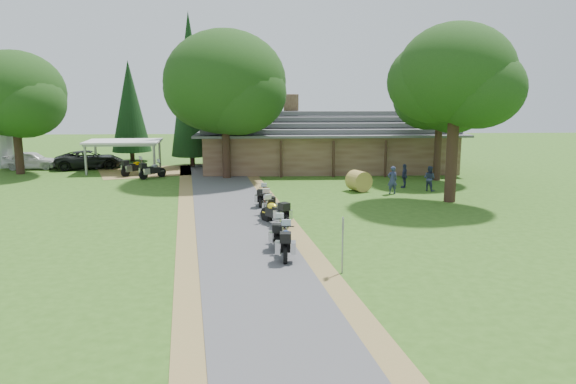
{
  "coord_description": "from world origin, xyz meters",
  "views": [
    {
      "loc": [
        0.84,
        -22.77,
        6.83
      ],
      "look_at": [
        1.94,
        4.98,
        1.6
      ],
      "focal_mm": 35.0,
      "sensor_mm": 36.0,
      "label": 1
    }
  ],
  "objects_px": {
    "motorcycle_row_a": "(286,241)",
    "motorcycle_row_e": "(263,195)",
    "carport": "(124,156)",
    "car_dark_suv": "(89,155)",
    "car_white_sedan": "(31,158)",
    "motorcycle_carport_a": "(134,166)",
    "motorcycle_carport_b": "(152,169)",
    "motorcycle_row_b": "(279,231)",
    "lodge": "(327,140)",
    "motorcycle_row_d": "(268,204)",
    "motorcycle_row_c": "(275,211)",
    "hay_bale": "(359,181)"
  },
  "relations": [
    {
      "from": "motorcycle_row_c",
      "to": "motorcycle_carport_a",
      "type": "bearing_deg",
      "value": 0.34
    },
    {
      "from": "car_white_sedan",
      "to": "motorcycle_row_e",
      "type": "bearing_deg",
      "value": -130.47
    },
    {
      "from": "motorcycle_row_c",
      "to": "motorcycle_row_e",
      "type": "height_order",
      "value": "motorcycle_row_c"
    },
    {
      "from": "car_dark_suv",
      "to": "motorcycle_row_d",
      "type": "xyz_separation_m",
      "value": [
        14.97,
        -18.49,
        -0.45
      ]
    },
    {
      "from": "motorcycle_row_e",
      "to": "hay_bale",
      "type": "relative_size",
      "value": 1.32
    },
    {
      "from": "motorcycle_row_a",
      "to": "motorcycle_carport_a",
      "type": "distance_m",
      "value": 24.4
    },
    {
      "from": "lodge",
      "to": "motorcycle_carport_a",
      "type": "height_order",
      "value": "lodge"
    },
    {
      "from": "motorcycle_row_a",
      "to": "motorcycle_carport_b",
      "type": "xyz_separation_m",
      "value": [
        -9.35,
        20.4,
        -0.01
      ]
    },
    {
      "from": "motorcycle_row_d",
      "to": "motorcycle_row_e",
      "type": "relative_size",
      "value": 1.15
    },
    {
      "from": "motorcycle_row_a",
      "to": "motorcycle_row_c",
      "type": "bearing_deg",
      "value": 7.2
    },
    {
      "from": "lodge",
      "to": "motorcycle_row_c",
      "type": "distance_m",
      "value": 20.05
    },
    {
      "from": "motorcycle_row_e",
      "to": "motorcycle_row_b",
      "type": "bearing_deg",
      "value": -166.22
    },
    {
      "from": "car_dark_suv",
      "to": "motorcycle_row_c",
      "type": "height_order",
      "value": "car_dark_suv"
    },
    {
      "from": "motorcycle_row_d",
      "to": "car_dark_suv",
      "type": "bearing_deg",
      "value": 29.19
    },
    {
      "from": "lodge",
      "to": "motorcycle_row_c",
      "type": "bearing_deg",
      "value": -103.72
    },
    {
      "from": "carport",
      "to": "motorcycle_carport_a",
      "type": "relative_size",
      "value": 2.79
    },
    {
      "from": "motorcycle_row_d",
      "to": "motorcycle_carport_b",
      "type": "xyz_separation_m",
      "value": [
        -8.67,
        13.12,
        -0.01
      ]
    },
    {
      "from": "motorcycle_row_e",
      "to": "motorcycle_carport_b",
      "type": "distance_m",
      "value": 13.21
    },
    {
      "from": "car_white_sedan",
      "to": "motorcycle_row_d",
      "type": "bearing_deg",
      "value": -134.89
    },
    {
      "from": "motorcycle_row_b",
      "to": "motorcycle_row_d",
      "type": "height_order",
      "value": "motorcycle_row_d"
    },
    {
      "from": "motorcycle_row_e",
      "to": "hay_bale",
      "type": "bearing_deg",
      "value": -46.77
    },
    {
      "from": "car_white_sedan",
      "to": "motorcycle_row_b",
      "type": "distance_m",
      "value": 31.34
    },
    {
      "from": "lodge",
      "to": "car_white_sedan",
      "type": "distance_m",
      "value": 24.91
    },
    {
      "from": "motorcycle_row_c",
      "to": "motorcycle_carport_b",
      "type": "distance_m",
      "value": 17.41
    },
    {
      "from": "carport",
      "to": "motorcycle_row_d",
      "type": "xyz_separation_m",
      "value": [
        11.63,
        -16.7,
        -0.57
      ]
    },
    {
      "from": "car_white_sedan",
      "to": "motorcycle_carport_b",
      "type": "distance_m",
      "value": 12.3
    },
    {
      "from": "car_white_sedan",
      "to": "motorcycle_carport_b",
      "type": "height_order",
      "value": "car_white_sedan"
    },
    {
      "from": "hay_bale",
      "to": "motorcycle_row_c",
      "type": "bearing_deg",
      "value": -122.33
    },
    {
      "from": "carport",
      "to": "motorcycle_row_b",
      "type": "distance_m",
      "value": 25.35
    },
    {
      "from": "motorcycle_carport_a",
      "to": "motorcycle_carport_b",
      "type": "relative_size",
      "value": 1.03
    },
    {
      "from": "motorcycle_row_b",
      "to": "motorcycle_carport_b",
      "type": "distance_m",
      "value": 20.8
    },
    {
      "from": "lodge",
      "to": "motorcycle_row_c",
      "type": "height_order",
      "value": "lodge"
    },
    {
      "from": "motorcycle_row_c",
      "to": "motorcycle_carport_a",
      "type": "relative_size",
      "value": 1.01
    },
    {
      "from": "carport",
      "to": "car_dark_suv",
      "type": "xyz_separation_m",
      "value": [
        -3.33,
        1.78,
        -0.12
      ]
    },
    {
      "from": "carport",
      "to": "motorcycle_carport_a",
      "type": "bearing_deg",
      "value": -62.62
    },
    {
      "from": "motorcycle_row_c",
      "to": "motorcycle_row_a",
      "type": "bearing_deg",
      "value": 150.96
    },
    {
      "from": "carport",
      "to": "motorcycle_carport_a",
      "type": "distance_m",
      "value": 2.62
    },
    {
      "from": "motorcycle_row_b",
      "to": "car_dark_suv",
      "type": "bearing_deg",
      "value": 38.09
    },
    {
      "from": "motorcycle_row_b",
      "to": "motorcycle_carport_b",
      "type": "xyz_separation_m",
      "value": [
        -9.1,
        18.7,
        0.03
      ]
    },
    {
      "from": "carport",
      "to": "motorcycle_row_d",
      "type": "bearing_deg",
      "value": -58.42
    },
    {
      "from": "carport",
      "to": "motorcycle_carport_b",
      "type": "xyz_separation_m",
      "value": [
        2.96,
        -3.58,
        -0.57
      ]
    },
    {
      "from": "motorcycle_row_a",
      "to": "motorcycle_row_e",
      "type": "xyz_separation_m",
      "value": [
        -0.99,
        10.18,
        -0.1
      ]
    },
    {
      "from": "motorcycle_row_e",
      "to": "carport",
      "type": "bearing_deg",
      "value": 48.15
    },
    {
      "from": "motorcycle_row_b",
      "to": "hay_bale",
      "type": "distance_m",
      "value": 14.0
    },
    {
      "from": "carport",
      "to": "hay_bale",
      "type": "relative_size",
      "value": 4.32
    },
    {
      "from": "car_dark_suv",
      "to": "motorcycle_carport_b",
      "type": "distance_m",
      "value": 8.29
    },
    {
      "from": "car_white_sedan",
      "to": "motorcycle_row_e",
      "type": "distance_m",
      "value": 24.88
    },
    {
      "from": "car_white_sedan",
      "to": "motorcycle_row_a",
      "type": "xyz_separation_m",
      "value": [
        20.48,
        -25.64,
        -0.24
      ]
    },
    {
      "from": "car_white_sedan",
      "to": "motorcycle_carport_a",
      "type": "distance_m",
      "value": 10.23
    },
    {
      "from": "motorcycle_row_b",
      "to": "motorcycle_carport_b",
      "type": "relative_size",
      "value": 0.95
    }
  ]
}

